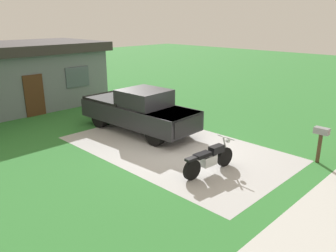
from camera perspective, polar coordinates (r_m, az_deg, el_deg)
name	(u,v)px	position (r m, az deg, el deg)	size (l,w,h in m)	color
ground_plane	(175,148)	(12.96, 1.15, -3.81)	(80.00, 80.00, 0.00)	#337D35
driveway_pad	(175,148)	(12.96, 1.15, -3.79)	(5.10, 8.62, 0.01)	#B9B9B9
motorcycle	(210,159)	(10.92, 7.06, -5.53)	(2.21, 0.70, 1.09)	black
pickup_truck	(137,110)	(14.79, -5.20, 2.76)	(2.29, 5.72, 1.90)	black
mailbox	(321,136)	(12.52, 24.48, -1.49)	(0.26, 0.48, 1.26)	#4C3823
neighbor_house	(12,75)	(20.53, -24.87, 7.80)	(9.60, 5.60, 3.50)	slate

